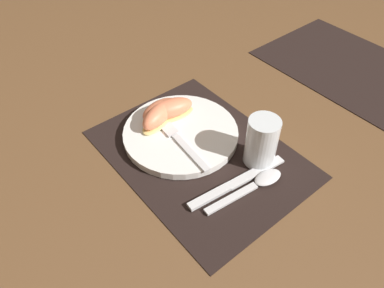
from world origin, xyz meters
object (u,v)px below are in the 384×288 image
(knife, at_px, (235,183))
(citrus_wedge_0, at_px, (169,110))
(citrus_wedge_1, at_px, (161,111))
(juice_glass, at_px, (261,144))
(fork, at_px, (176,137))
(plate, at_px, (179,134))
(citrus_wedge_2, at_px, (158,116))
(spoon, at_px, (258,183))

(knife, bearing_deg, citrus_wedge_0, 177.30)
(citrus_wedge_0, relative_size, citrus_wedge_1, 1.30)
(juice_glass, bearing_deg, fork, -145.16)
(plate, xyz_separation_m, citrus_wedge_0, (-0.05, 0.01, 0.03))
(fork, distance_m, citrus_wedge_2, 0.06)
(juice_glass, height_order, spoon, juice_glass)
(juice_glass, relative_size, citrus_wedge_2, 0.95)
(citrus_wedge_1, bearing_deg, knife, 1.02)
(knife, distance_m, fork, 0.16)
(plate, xyz_separation_m, knife, (0.17, 0.00, -0.01))
(spoon, xyz_separation_m, fork, (-0.19, -0.05, 0.01))
(spoon, height_order, citrus_wedge_2, citrus_wedge_2)
(juice_glass, distance_m, spoon, 0.08)
(plate, bearing_deg, citrus_wedge_2, -162.75)
(juice_glass, relative_size, citrus_wedge_0, 0.84)
(knife, bearing_deg, juice_glass, 101.18)
(knife, distance_m, citrus_wedge_2, 0.22)
(plate, bearing_deg, spoon, 10.43)
(knife, bearing_deg, plate, -178.82)
(spoon, bearing_deg, plate, -169.57)
(citrus_wedge_0, bearing_deg, knife, -2.70)
(plate, bearing_deg, knife, 1.18)
(citrus_wedge_2, bearing_deg, fork, -0.19)
(citrus_wedge_2, bearing_deg, citrus_wedge_1, 126.54)
(plate, relative_size, citrus_wedge_0, 1.98)
(plate, xyz_separation_m, citrus_wedge_2, (-0.05, -0.02, 0.03))
(citrus_wedge_1, bearing_deg, juice_glass, 21.15)
(juice_glass, height_order, citrus_wedge_1, juice_glass)
(plate, bearing_deg, fork, -54.61)
(plate, relative_size, juice_glass, 2.36)
(citrus_wedge_0, bearing_deg, juice_glass, 18.37)
(knife, distance_m, spoon, 0.04)
(plate, height_order, citrus_wedge_1, citrus_wedge_1)
(citrus_wedge_0, bearing_deg, plate, -14.57)
(citrus_wedge_2, bearing_deg, knife, 5.02)
(citrus_wedge_0, distance_m, citrus_wedge_1, 0.02)
(knife, relative_size, spoon, 1.26)
(spoon, bearing_deg, citrus_wedge_0, -174.92)
(plate, bearing_deg, citrus_wedge_1, -179.41)
(knife, bearing_deg, fork, -172.94)
(juice_glass, xyz_separation_m, spoon, (0.04, -0.05, -0.04))
(fork, distance_m, citrus_wedge_0, 0.07)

